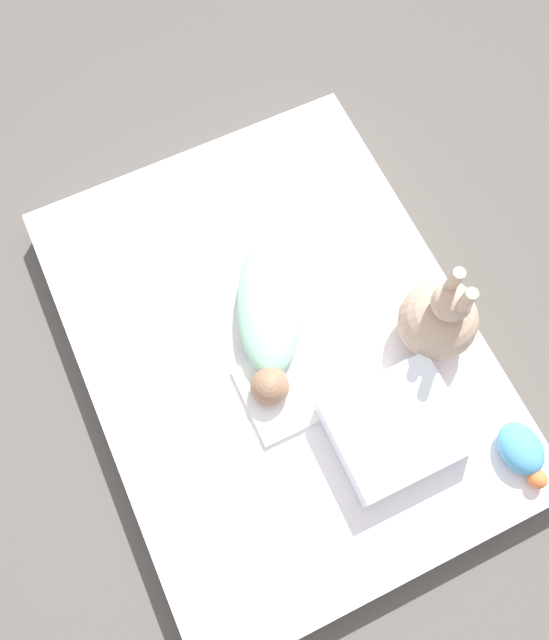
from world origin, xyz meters
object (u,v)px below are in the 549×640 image
Objects in this scene: swaddled_baby at (271,309)px; turtle_plush at (522,451)px; bunny_plush at (439,319)px; pillow at (394,428)px.

swaddled_baby is 0.78m from turtle_plush.
turtle_plush is (0.64, 0.44, -0.02)m from swaddled_baby.
swaddled_baby is 0.47m from bunny_plush.
turtle_plush is at bearing 55.06° from pillow.
swaddled_baby is 1.57× the size of pillow.
bunny_plush is 2.05× the size of turtle_plush.
bunny_plush is at bearing -173.36° from turtle_plush.
bunny_plush is (0.24, 0.39, 0.06)m from swaddled_baby.
pillow reaches higher than turtle_plush.
swaddled_baby is 2.79× the size of turtle_plush.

